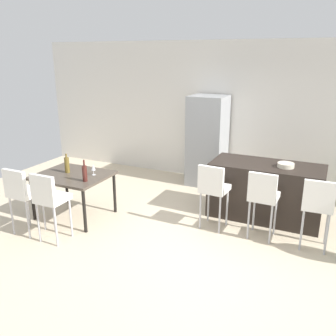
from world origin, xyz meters
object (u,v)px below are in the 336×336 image
at_px(bar_chair_right, 318,203).
at_px(wine_bottle_middle, 67,165).
at_px(bar_chair_left, 213,187).
at_px(wine_glass_left, 93,168).
at_px(dining_chair_near, 22,191).
at_px(bar_chair_middle, 263,195).
at_px(fruit_bowl, 286,165).
at_px(wine_bottle_corner, 85,173).
at_px(refrigerator, 207,141).
at_px(dining_chair_far, 49,197).
at_px(kitchen_island, 265,191).
at_px(dining_table, 73,178).

bearing_deg(bar_chair_right, wine_bottle_middle, -172.71).
relative_size(bar_chair_left, wine_glass_left, 6.03).
bearing_deg(dining_chair_near, bar_chair_middle, 22.84).
relative_size(wine_glass_left, fruit_bowl, 0.67).
bearing_deg(wine_bottle_corner, fruit_bowl, 27.93).
xyz_separation_m(bar_chair_right, wine_bottle_corner, (-3.33, -0.72, 0.17)).
xyz_separation_m(bar_chair_right, dining_chair_near, (-3.99, -1.37, 0.00)).
xyz_separation_m(wine_bottle_middle, fruit_bowl, (3.32, 1.25, 0.08)).
distance_m(dining_chair_near, wine_glass_left, 1.14).
relative_size(wine_bottle_corner, fruit_bowl, 1.33).
xyz_separation_m(bar_chair_right, wine_glass_left, (-3.39, -0.41, 0.17)).
distance_m(dining_chair_near, refrigerator, 3.73).
distance_m(bar_chair_right, dining_chair_far, 3.72).
distance_m(kitchen_island, bar_chair_left, 1.05).
height_order(bar_chair_middle, dining_chair_near, same).
bearing_deg(bar_chair_left, refrigerator, 111.96).
distance_m(bar_chair_right, dining_table, 3.76).
relative_size(bar_chair_left, dining_chair_near, 1.00).
bearing_deg(dining_chair_near, fruit_bowl, 31.70).
xyz_separation_m(kitchen_island, dining_chair_near, (-3.15, -2.16, 0.24)).
bearing_deg(wine_bottle_middle, dining_chair_near, -97.92).
xyz_separation_m(dining_table, wine_bottle_corner, (0.40, -0.18, 0.20)).
distance_m(wine_bottle_corner, refrigerator, 2.85).
bearing_deg(refrigerator, fruit_bowl, -34.44).
xyz_separation_m(bar_chair_left, bar_chair_middle, (0.75, -0.00, 0.00)).
relative_size(bar_chair_left, bar_chair_right, 1.00).
xyz_separation_m(dining_chair_far, wine_glass_left, (0.07, 0.96, 0.17)).
relative_size(bar_chair_left, wine_bottle_corner, 3.05).
height_order(bar_chair_left, fruit_bowl, bar_chair_left).
bearing_deg(kitchen_island, wine_bottle_corner, -148.80).
distance_m(bar_chair_left, refrigerator, 2.09).
xyz_separation_m(dining_chair_near, refrigerator, (1.73, 3.30, 0.22)).
distance_m(bar_chair_left, wine_bottle_middle, 2.44).
bearing_deg(wine_bottle_corner, bar_chair_middle, 15.50).
xyz_separation_m(wine_bottle_corner, refrigerator, (1.07, 2.65, 0.05)).
height_order(bar_chair_right, wine_bottle_corner, wine_bottle_corner).
bearing_deg(bar_chair_right, bar_chair_left, 180.00).
bearing_deg(wine_bottle_middle, bar_chair_middle, 8.96).
bearing_deg(kitchen_island, bar_chair_left, -129.44).
bearing_deg(bar_chair_middle, wine_bottle_corner, -164.50).
bearing_deg(wine_bottle_middle, refrigerator, 56.47).
bearing_deg(dining_table, bar_chair_left, 13.45).
distance_m(dining_table, wine_bottle_middle, 0.25).
bearing_deg(bar_chair_left, wine_bottle_corner, -158.67).
relative_size(bar_chair_left, bar_chair_middle, 1.00).
xyz_separation_m(kitchen_island, bar_chair_middle, (0.10, -0.79, 0.24)).
bearing_deg(dining_chair_far, bar_chair_right, 21.61).
height_order(kitchen_island, bar_chair_middle, bar_chair_middle).
relative_size(bar_chair_right, fruit_bowl, 4.06).
bearing_deg(dining_chair_near, dining_table, 72.54).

